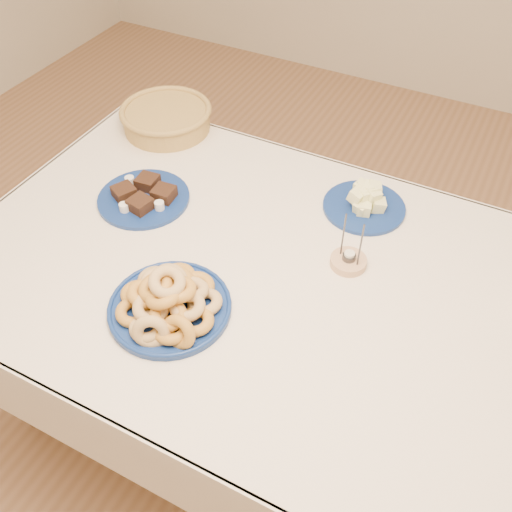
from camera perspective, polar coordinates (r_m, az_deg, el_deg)
name	(u,v)px	position (r m, az deg, el deg)	size (l,w,h in m)	color
ground	(262,412)	(2.14, 0.64, -15.29)	(5.00, 5.00, 0.00)	#885E40
dining_table	(264,296)	(1.61, 0.82, -4.02)	(1.71, 1.11, 0.75)	brown
donut_platter	(169,302)	(1.43, -8.73, -4.60)	(0.40, 0.40, 0.14)	navy
melon_plate	(365,202)	(1.73, 10.86, 5.37)	(0.27, 0.27, 0.09)	navy
brownie_plate	(144,197)	(1.77, -11.18, 5.85)	(0.32, 0.32, 0.05)	navy
wicker_basket	(166,117)	(2.07, -8.95, 13.53)	(0.37, 0.37, 0.08)	olive
candle_holder	(348,261)	(1.56, 9.23, -0.46)	(0.12, 0.12, 0.17)	tan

